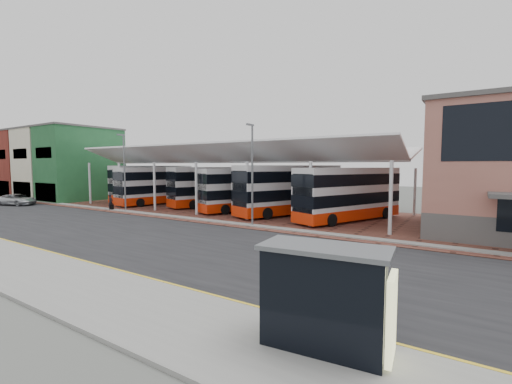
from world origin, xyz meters
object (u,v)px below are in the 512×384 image
at_px(bus_0, 153,183).
at_px(bus_2, 215,187).
at_px(bus_5, 349,194).
at_px(bus_shelter, 333,289).
at_px(bus_3, 247,190).
at_px(bus_1, 161,186).
at_px(pedestrian, 111,202).
at_px(bus_4, 289,190).
at_px(silver_car, 17,200).

xyz_separation_m(bus_0, bus_2, (10.73, 0.10, -0.08)).
bearing_deg(bus_5, bus_shelter, -51.45).
relative_size(bus_0, bus_3, 1.06).
bearing_deg(bus_1, bus_shelter, -25.14).
height_order(bus_2, pedestrian, bus_2).
bearing_deg(bus_0, bus_5, -0.36).
bearing_deg(bus_4, silver_car, -139.37).
relative_size(bus_2, silver_car, 2.36).
distance_m(bus_5, bus_shelter, 22.35).
distance_m(bus_5, silver_car, 39.34).
distance_m(bus_4, bus_shelter, 25.18).
relative_size(bus_0, bus_4, 0.99).
relative_size(bus_5, pedestrian, 6.58).
relative_size(bus_5, bus_shelter, 3.28).
xyz_separation_m(bus_0, bus_5, (27.52, -2.00, -0.09)).
bearing_deg(bus_1, bus_0, 163.11).
distance_m(bus_1, bus_4, 17.95).
bearing_deg(pedestrian, bus_2, -60.97).
relative_size(bus_1, bus_shelter, 3.29).
xyz_separation_m(bus_4, silver_car, (-31.89, -10.70, -1.76)).
bearing_deg(pedestrian, bus_0, -1.03).
bearing_deg(silver_car, bus_4, -88.99).
distance_m(bus_2, bus_3, 5.86).
xyz_separation_m(bus_0, silver_car, (-10.42, -12.24, -1.74)).
bearing_deg(bus_5, bus_0, -162.30).
distance_m(bus_4, silver_car, 33.69).
height_order(bus_0, bus_5, bus_0).
xyz_separation_m(bus_1, pedestrian, (0.25, -7.24, -1.41)).
bearing_deg(bus_3, bus_5, 18.82).
bearing_deg(pedestrian, bus_5, -97.16).
relative_size(silver_car, bus_shelter, 1.40).
relative_size(bus_1, bus_4, 0.96).
xyz_separation_m(bus_0, bus_1, (3.52, -1.80, -0.10)).
xyz_separation_m(bus_4, bus_shelter, (12.47, -21.87, -0.66)).
bearing_deg(bus_3, bus_2, -172.97).
distance_m(bus_0, bus_3, 16.46).
relative_size(bus_2, bus_shelter, 3.31).
bearing_deg(bus_3, bus_shelter, -29.54).
height_order(bus_5, silver_car, bus_5).
bearing_deg(bus_2, bus_shelter, -25.79).
bearing_deg(bus_3, bus_0, -163.00).
relative_size(bus_0, silver_car, 2.43).
relative_size(bus_0, bus_5, 1.04).
xyz_separation_m(bus_5, silver_car, (-37.94, -10.24, -1.65)).
bearing_deg(bus_0, bus_shelter, -30.79).
height_order(bus_0, bus_3, bus_0).
relative_size(bus_1, bus_5, 1.00).
bearing_deg(bus_3, pedestrian, -126.96).
height_order(bus_2, bus_3, bus_2).
height_order(bus_2, bus_shelter, bus_2).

